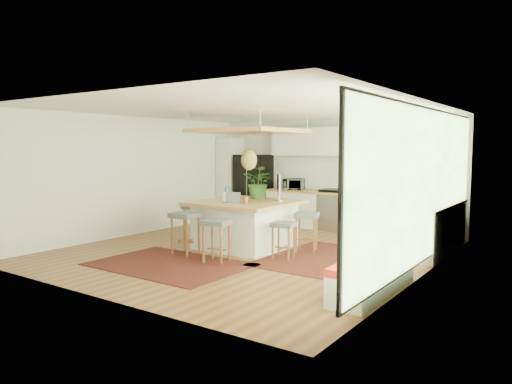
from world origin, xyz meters
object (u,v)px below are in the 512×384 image
Objects in this scene: island_plant at (259,186)px; stool_right_front at (283,239)px; stool_near_left at (186,235)px; stool_right_back at (306,233)px; stool_left_side at (196,223)px; laptop at (231,197)px; fridge at (254,187)px; stool_near_right at (217,242)px; island at (245,224)px; monitor at (279,188)px; microwave at (294,183)px.

stool_right_front is at bearing -39.18° from island_plant.
stool_right_back is (1.73, 1.51, 0.00)m from stool_near_left.
island_plant is at bearing 73.71° from stool_near_left.
stool_left_side is 1.54m from laptop.
stool_left_side is at bearing 169.52° from stool_right_front.
stool_left_side is (-2.52, 0.47, 0.00)m from stool_right_front.
stool_near_left is (1.30, -4.08, -0.57)m from fridge.
stool_left_side is at bearing 124.63° from stool_near_left.
stool_near_left is at bearing -55.37° from stool_left_side.
stool_near_right is at bearing -38.35° from stool_left_side.
island is at bearing -1.44° from stool_left_side.
island_plant is (0.50, 1.70, 0.84)m from stool_near_left.
monitor is (-0.65, 0.88, 0.83)m from stool_right_front.
island is at bearing -84.23° from monitor.
fridge reaches higher than stool_left_side.
microwave reaches higher than stool_left_side.
monitor reaches higher than stool_left_side.
stool_right_back is 1.44× the size of microwave.
stool_left_side is 2.47× the size of laptop.
monitor is at bearing 12.43° from stool_left_side.
stool_near_right is 1.87m from stool_right_back.
island_plant is at bearing 140.82° from stool_right_front.
island_plant is at bearing -97.82° from microwave.
island is at bearing -99.33° from microwave.
stool_near_right is at bearing -66.10° from fridge.
stool_left_side is at bearing 178.56° from island.
stool_near_left is 2.30m from stool_right_back.
island is at bearing 64.73° from stool_near_left.
laptop is (-1.22, 0.04, 0.70)m from stool_right_front.
laptop is at bearing 57.64° from stool_near_left.
fridge reaches higher than monitor.
stool_near_left is 2.54× the size of laptop.
fridge reaches higher than island.
stool_near_left is at bearing 169.77° from stool_near_right.
monitor is at bearing 84.46° from stool_near_right.
island_plant reaches higher than monitor.
fridge reaches higher than stool_right_back.
microwave is (0.79, 2.85, 0.75)m from stool_left_side.
stool_right_front is 1.40m from laptop.
monitor reaches higher than island.
stool_near_left is 1.14m from laptop.
stool_right_back is at bearing 16.82° from island.
island_plant is (-0.05, 0.55, 0.73)m from island.
fridge is 2.99m from stool_left_side.
stool_right_front is (0.82, 0.88, 0.00)m from stool_near_right.
fridge is 1.28m from microwave.
island is 2.36× the size of stool_near_left.
laptop reaches higher than stool_left_side.
island_plant reaches higher than laptop.
fridge is 4.02m from stool_right_back.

